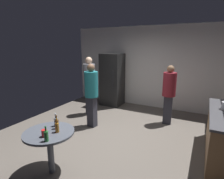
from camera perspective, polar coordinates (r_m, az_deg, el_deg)
name	(u,v)px	position (r m, az deg, el deg)	size (l,w,h in m)	color
ground_plane	(110,139)	(4.44, -0.60, -15.01)	(5.20, 5.20, 0.10)	#5B544C
wall_back	(146,67)	(6.38, 10.58, 6.82)	(5.32, 0.06, 2.70)	silver
refrigerator	(112,80)	(6.45, 0.07, 3.08)	(0.70, 0.68, 1.80)	black
foreground_table	(49,138)	(3.20, -18.86, -13.96)	(0.80, 0.80, 0.73)	#4C515B
beer_bottle_amber	(57,127)	(3.07, -16.69, -11.16)	(0.06, 0.06, 0.23)	#8C5919
beer_bottle_brown	(57,124)	(3.19, -16.74, -10.17)	(0.06, 0.06, 0.23)	#593314
beer_bottle_green	(46,136)	(2.85, -19.75, -13.37)	(0.06, 0.06, 0.23)	#26662D
beer_bottle_clear	(56,121)	(3.29, -17.02, -9.45)	(0.06, 0.06, 0.23)	silver
plastic_cup_red	(44,133)	(3.00, -20.26, -12.60)	(0.08, 0.08, 0.11)	red
person_in_gray_shirt	(89,81)	(5.54, -7.04, 2.53)	(0.40, 0.40, 1.74)	#2D2D38
person_in_maroon_shirt	(169,91)	(5.03, 17.27, -0.32)	(0.38, 0.38, 1.58)	#2D2D38
person_in_teal_shirt	(91,91)	(4.66, -6.40, -0.43)	(0.38, 0.38, 1.63)	#2D2D38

